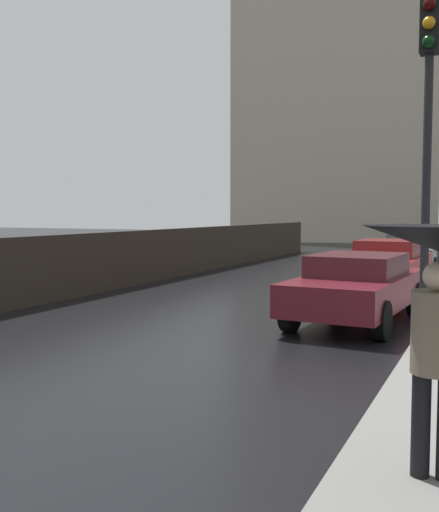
{
  "coord_description": "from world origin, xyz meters",
  "views": [
    {
      "loc": [
        5.11,
        -0.39,
        2.11
      ],
      "look_at": [
        0.99,
        8.53,
        1.38
      ],
      "focal_mm": 42.12,
      "sensor_mm": 36.0,
      "label": 1
    }
  ],
  "objects_px": {
    "car_grey_near_kerb": "(413,252)",
    "car_maroon_mid_road": "(357,286)",
    "traffic_light": "(428,112)",
    "car_red_far_ahead": "(388,264)",
    "pedestrian_with_umbrella_near": "(438,280)"
  },
  "relations": [
    {
      "from": "car_grey_near_kerb",
      "to": "car_red_far_ahead",
      "type": "height_order",
      "value": "car_red_far_ahead"
    },
    {
      "from": "car_maroon_mid_road",
      "to": "car_grey_near_kerb",
      "type": "bearing_deg",
      "value": 95.06
    },
    {
      "from": "car_maroon_mid_road",
      "to": "car_red_far_ahead",
      "type": "bearing_deg",
      "value": 96.46
    },
    {
      "from": "car_grey_near_kerb",
      "to": "car_maroon_mid_road",
      "type": "relative_size",
      "value": 1.02
    },
    {
      "from": "car_red_far_ahead",
      "to": "pedestrian_with_umbrella_near",
      "type": "xyz_separation_m",
      "value": [
        2.24,
        -11.91,
        0.92
      ]
    },
    {
      "from": "car_maroon_mid_road",
      "to": "traffic_light",
      "type": "relative_size",
      "value": 0.89
    },
    {
      "from": "car_maroon_mid_road",
      "to": "car_red_far_ahead",
      "type": "xyz_separation_m",
      "value": [
        -0.24,
        5.13,
        0.0
      ]
    },
    {
      "from": "car_maroon_mid_road",
      "to": "pedestrian_with_umbrella_near",
      "type": "relative_size",
      "value": 2.33
    },
    {
      "from": "car_red_far_ahead",
      "to": "traffic_light",
      "type": "xyz_separation_m",
      "value": [
        1.69,
        -7.59,
        2.79
      ]
    },
    {
      "from": "car_red_far_ahead",
      "to": "pedestrian_with_umbrella_near",
      "type": "relative_size",
      "value": 2.32
    },
    {
      "from": "car_maroon_mid_road",
      "to": "traffic_light",
      "type": "xyz_separation_m",
      "value": [
        1.45,
        -2.46,
        2.8
      ]
    },
    {
      "from": "car_grey_near_kerb",
      "to": "car_maroon_mid_road",
      "type": "distance_m",
      "value": 10.33
    },
    {
      "from": "pedestrian_with_umbrella_near",
      "to": "car_maroon_mid_road",
      "type": "bearing_deg",
      "value": 101.8
    },
    {
      "from": "car_grey_near_kerb",
      "to": "pedestrian_with_umbrella_near",
      "type": "distance_m",
      "value": 17.28
    },
    {
      "from": "pedestrian_with_umbrella_near",
      "to": "car_red_far_ahead",
      "type": "bearing_deg",
      "value": 96.07
    }
  ]
}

